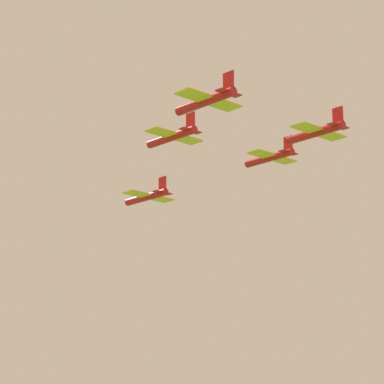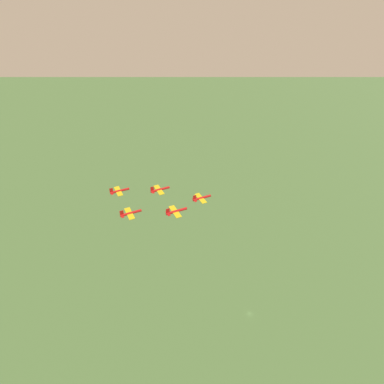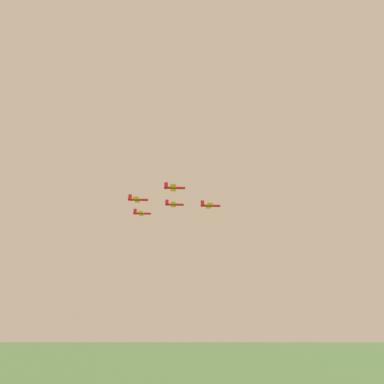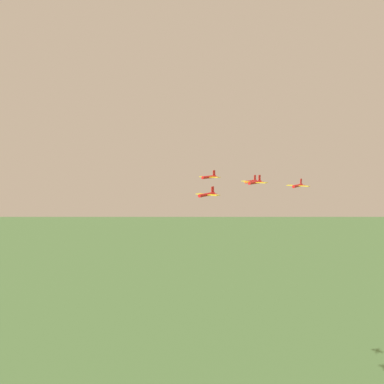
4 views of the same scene
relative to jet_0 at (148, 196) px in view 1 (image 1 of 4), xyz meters
The scene contains 5 objects.
jet_0 is the anchor object (origin of this frame).
jet_1 20.29m from the jet_0, 165.08° to the right, with size 8.13×8.14×3.15m.
jet_2 20.54m from the jet_0, 104.14° to the right, with size 8.13×8.14×3.15m.
jet_3 39.98m from the jet_0, 165.08° to the right, with size 8.13×8.14×3.15m.
jet_4 34.51m from the jet_0, 134.61° to the right, with size 8.13×8.14×3.15m.
Camera 1 is at (-167.86, -71.56, 124.68)m, focal length 85.00 mm.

